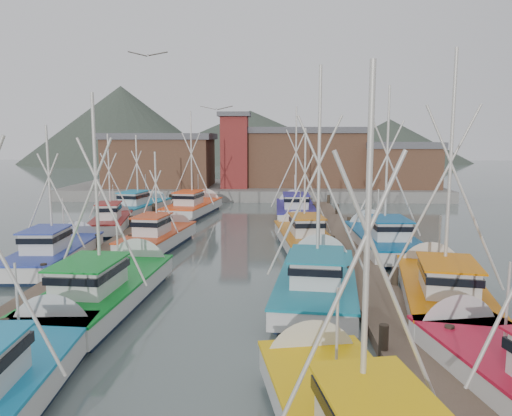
{
  "coord_description": "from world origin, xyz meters",
  "views": [
    {
      "loc": [
        2.6,
        -23.88,
        6.94
      ],
      "look_at": [
        1.44,
        6.67,
        2.6
      ],
      "focal_mm": 35.0,
      "sensor_mm": 36.0,
      "label": 1
    }
  ],
  "objects_px": {
    "boat_0": "(4,377)",
    "boat_4": "(109,287)",
    "lookout_tower": "(235,150)",
    "boat_8": "(161,236)",
    "boat_12": "(195,207)"
  },
  "relations": [
    {
      "from": "lookout_tower",
      "to": "boat_12",
      "type": "relative_size",
      "value": 0.85
    },
    {
      "from": "lookout_tower",
      "to": "boat_0",
      "type": "distance_m",
      "value": 45.1
    },
    {
      "from": "boat_4",
      "to": "boat_8",
      "type": "height_order",
      "value": "boat_4"
    },
    {
      "from": "lookout_tower",
      "to": "boat_12",
      "type": "xyz_separation_m",
      "value": [
        -2.68,
        -12.12,
        -4.87
      ]
    },
    {
      "from": "boat_0",
      "to": "boat_4",
      "type": "distance_m",
      "value": 7.92
    },
    {
      "from": "lookout_tower",
      "to": "boat_4",
      "type": "relative_size",
      "value": 0.82
    },
    {
      "from": "boat_0",
      "to": "boat_8",
      "type": "distance_m",
      "value": 18.88
    },
    {
      "from": "boat_8",
      "to": "boat_12",
      "type": "xyz_separation_m",
      "value": [
        -0.02,
        13.77,
        0.01
      ]
    },
    {
      "from": "boat_0",
      "to": "boat_4",
      "type": "height_order",
      "value": "boat_0"
    },
    {
      "from": "boat_4",
      "to": "boat_8",
      "type": "relative_size",
      "value": 1.19
    },
    {
      "from": "lookout_tower",
      "to": "boat_8",
      "type": "relative_size",
      "value": 0.97
    },
    {
      "from": "lookout_tower",
      "to": "boat_8",
      "type": "xyz_separation_m",
      "value": [
        -2.66,
        -25.89,
        -4.88
      ]
    },
    {
      "from": "boat_8",
      "to": "boat_0",
      "type": "bearing_deg",
      "value": -81.94
    },
    {
      "from": "lookout_tower",
      "to": "boat_12",
      "type": "distance_m",
      "value": 13.34
    },
    {
      "from": "lookout_tower",
      "to": "boat_8",
      "type": "bearing_deg",
      "value": -95.87
    }
  ]
}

